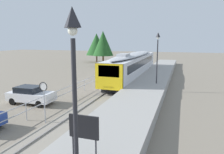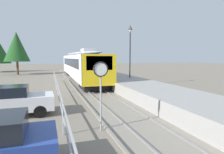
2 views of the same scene
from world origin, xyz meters
name	(u,v)px [view 1 (image 1 of 2)]	position (x,y,z in m)	size (l,w,h in m)	color
ground_plane	(91,89)	(-3.00, 22.00, 0.00)	(160.00, 160.00, 0.00)	slate
track_rails	(116,91)	(0.00, 22.00, 0.03)	(3.20, 60.00, 0.14)	gray
commuter_train	(133,64)	(0.00, 29.91, 2.15)	(2.82, 20.90, 3.74)	silver
station_platform	(146,89)	(3.25, 22.00, 0.45)	(3.90, 60.00, 0.90)	#999691
platform_lamp_near_end	(74,74)	(4.11, 5.45, 4.62)	(0.34, 0.34, 5.35)	#232328
platform_lamp_mid_platform	(158,48)	(4.11, 23.23, 4.62)	(0.34, 0.34, 5.35)	#232328
platform_notice_board	(84,128)	(3.28, 7.56, 2.19)	(1.20, 0.08, 1.80)	#232328
speed_limit_sign	(44,92)	(-1.81, 12.03, 2.12)	(0.61, 0.10, 2.81)	#9EA0A5
carpark_fence	(26,108)	(-3.30, 12.00, 0.91)	(0.06, 36.06, 1.25)	#9EA0A5
parked_hatchback_white	(31,95)	(-5.66, 15.33, 0.79)	(4.06, 1.89, 1.53)	white
tree_behind_carpark	(97,44)	(-13.98, 49.93, 4.43)	(5.23, 5.23, 7.10)	brown
tree_behind_station_far	(103,43)	(-9.13, 41.85, 4.80)	(4.27, 4.27, 7.34)	brown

